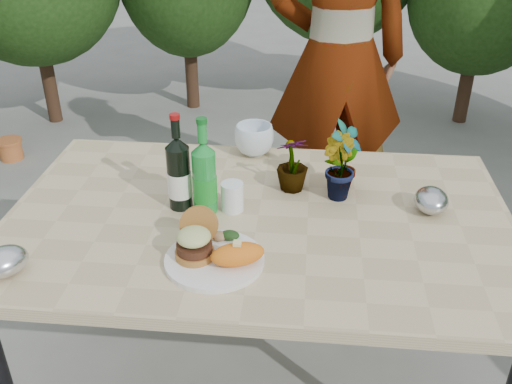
# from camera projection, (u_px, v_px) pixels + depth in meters

# --- Properties ---
(ground) EXTENTS (80.00, 80.00, 0.00)m
(ground) POSITION_uv_depth(u_px,v_px,m) (258.00, 381.00, 2.18)
(ground) COLOR slate
(ground) RESTS_ON ground
(patio_table) EXTENTS (1.60, 1.00, 0.75)m
(patio_table) POSITION_uv_depth(u_px,v_px,m) (258.00, 230.00, 1.84)
(patio_table) COLOR tan
(patio_table) RESTS_ON ground
(dinner_plate) EXTENTS (0.28, 0.28, 0.01)m
(dinner_plate) POSITION_uv_depth(u_px,v_px,m) (215.00, 260.00, 1.59)
(dinner_plate) COLOR white
(dinner_plate) RESTS_ON patio_table
(burger_stack) EXTENTS (0.11, 0.16, 0.11)m
(burger_stack) POSITION_uv_depth(u_px,v_px,m) (195.00, 239.00, 1.58)
(burger_stack) COLOR #B7722D
(burger_stack) RESTS_ON dinner_plate
(sweet_potato) EXTENTS (0.17, 0.12, 0.06)m
(sweet_potato) POSITION_uv_depth(u_px,v_px,m) (238.00, 254.00, 1.55)
(sweet_potato) COLOR orange
(sweet_potato) RESTS_ON dinner_plate
(grilled_veg) EXTENTS (0.08, 0.05, 0.03)m
(grilled_veg) POSITION_uv_depth(u_px,v_px,m) (225.00, 236.00, 1.66)
(grilled_veg) COLOR olive
(grilled_veg) RESTS_ON dinner_plate
(wine_bottle) EXTENTS (0.08, 0.08, 0.32)m
(wine_bottle) POSITION_uv_depth(u_px,v_px,m) (179.00, 174.00, 1.79)
(wine_bottle) COLOR black
(wine_bottle) RESTS_ON patio_table
(sparkling_water) EXTENTS (0.08, 0.08, 0.32)m
(sparkling_water) POSITION_uv_depth(u_px,v_px,m) (204.00, 179.00, 1.77)
(sparkling_water) COLOR #18872F
(sparkling_water) RESTS_ON patio_table
(plastic_cup) EXTENTS (0.07, 0.07, 0.09)m
(plastic_cup) POSITION_uv_depth(u_px,v_px,m) (232.00, 197.00, 1.81)
(plastic_cup) COLOR white
(plastic_cup) RESTS_ON patio_table
(seedling_left) EXTENTS (0.15, 0.15, 0.24)m
(seedling_left) POSITION_uv_depth(u_px,v_px,m) (345.00, 156.00, 1.90)
(seedling_left) COLOR #25581E
(seedling_left) RESTS_ON patio_table
(seedling_mid) EXTENTS (0.15, 0.15, 0.22)m
(seedling_mid) POSITION_uv_depth(u_px,v_px,m) (338.00, 167.00, 1.86)
(seedling_mid) COLOR #2B6121
(seedling_mid) RESTS_ON patio_table
(seedling_right) EXTENTS (0.14, 0.14, 0.19)m
(seedling_right) POSITION_uv_depth(u_px,v_px,m) (293.00, 164.00, 1.91)
(seedling_right) COLOR #215C1F
(seedling_right) RESTS_ON patio_table
(blue_bowl) EXTENTS (0.19, 0.19, 0.12)m
(blue_bowl) POSITION_uv_depth(u_px,v_px,m) (254.00, 140.00, 2.16)
(blue_bowl) COLOR white
(blue_bowl) RESTS_ON patio_table
(foil_packet_left) EXTENTS (0.17, 0.17, 0.08)m
(foil_packet_left) POSITION_uv_depth(u_px,v_px,m) (4.00, 262.00, 1.53)
(foil_packet_left) COLOR silver
(foil_packet_left) RESTS_ON patio_table
(foil_packet_right) EXTENTS (0.12, 0.14, 0.08)m
(foil_packet_right) POSITION_uv_depth(u_px,v_px,m) (431.00, 200.00, 1.81)
(foil_packet_right) COLOR #ACAFB3
(foil_packet_right) RESTS_ON patio_table
(person) EXTENTS (0.75, 0.56, 1.86)m
(person) POSITION_uv_depth(u_px,v_px,m) (338.00, 59.00, 2.65)
(person) COLOR #9F6D4F
(person) RESTS_ON ground
(terracotta_pot) EXTENTS (0.17, 0.17, 0.14)m
(terracotta_pot) POSITION_uv_depth(u_px,v_px,m) (10.00, 149.00, 3.80)
(terracotta_pot) COLOR #BC6330
(terracotta_pot) RESTS_ON ground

